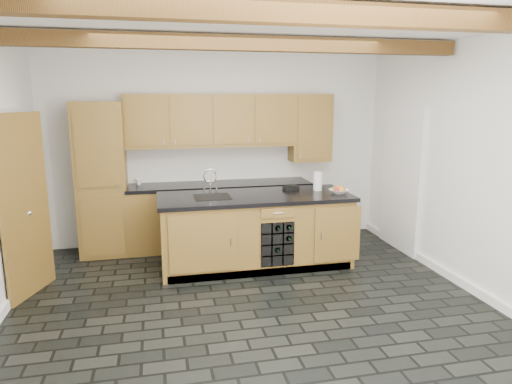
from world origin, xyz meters
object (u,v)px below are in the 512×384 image
at_px(island, 256,230).
at_px(kitchen_scale, 291,187).
at_px(paper_towel, 318,181).
at_px(fruit_bowl, 339,191).

relative_size(island, kitchen_scale, 11.55).
distance_m(island, paper_towel, 1.07).
bearing_deg(kitchen_scale, island, -162.44).
bearing_deg(paper_towel, island, -171.62).
height_order(kitchen_scale, fruit_bowl, kitchen_scale).
bearing_deg(island, fruit_bowl, -6.97).
relative_size(fruit_bowl, paper_towel, 0.94).
bearing_deg(fruit_bowl, island, 173.03).
bearing_deg(paper_towel, fruit_bowl, -53.26).
bearing_deg(fruit_bowl, paper_towel, 126.74).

